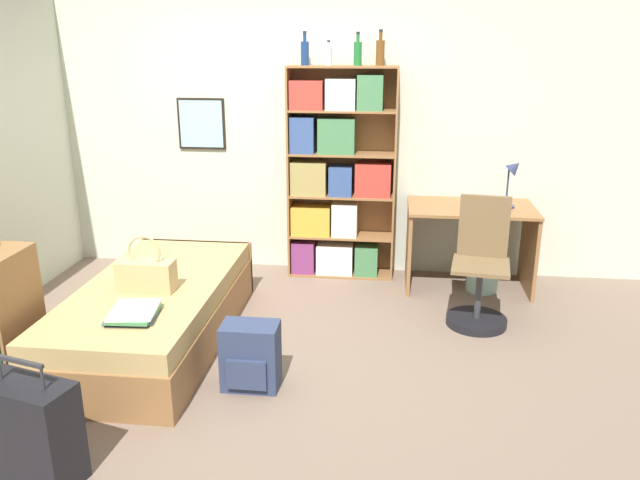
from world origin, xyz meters
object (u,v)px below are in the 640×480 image
Objects in this scene: handbag at (146,274)px; bottle_brown at (329,56)px; book_stack_on_bed at (133,314)px; bottle_clear at (358,53)px; bookcase at (335,178)px; desk_lamp at (513,175)px; suitcase at (30,432)px; bed at (156,312)px; backpack at (251,356)px; waste_bin at (482,277)px; bottle_blue at (380,52)px; desk_chair at (479,283)px; desk at (469,232)px; bottle_green at (305,52)px.

bottle_brown is at bearing 56.68° from handbag.
book_stack_on_bed is 2.86m from bottle_clear.
desk_lamp is (1.51, -0.18, 0.10)m from bookcase.
handbag is 2.41m from bottle_brown.
bottle_clear reaches higher than suitcase.
bed is 0.99m from backpack.
waste_bin is at bearing 26.83° from bed.
waste_bin is (0.95, -0.29, -1.88)m from bottle_blue.
desk_chair reaches higher than handbag.
suitcase is at bearing -130.02° from desk.
suitcase is at bearing -110.62° from bottle_brown.
book_stack_on_bed is 2.54m from desk_chair.
backpack is 1.54× the size of waste_bin.
book_stack_on_bed is at bearing -123.86° from bottle_blue.
book_stack_on_bed is at bearing -152.61° from desk_chair.
bottle_green is at bearing 88.15° from backpack.
desk_chair is (1.01, -0.92, -1.67)m from bottle_clear.
waste_bin is (0.12, 0.67, -0.20)m from desk_chair.
desk_chair is (2.25, 1.17, -0.15)m from book_stack_on_bed.
desk_chair is at bearing 36.64° from backpack.
bottle_brown is at bearing -0.27° from bottle_green.
bookcase is 1.93× the size of desk_chair.
book_stack_on_bed is 2.38m from bookcase.
bottle_blue reaches higher than backpack.
bottle_clear is (1.39, 3.03, 1.73)m from suitcase.
bookcase is (1.14, 1.65, 0.35)m from handbag.
bottle_brown is at bearing -175.77° from bookcase.
backpack is at bearing -91.85° from bottle_green.
handbag is 1.43m from suitcase.
desk_chair is at bearing 13.92° from bed.
desk_lamp reaches higher than book_stack_on_bed.
suitcase is 1.31m from backpack.
suitcase is 3.33m from bookcase.
bottle_green is 1.02× the size of bottle_clear.
suitcase is 3.73m from desk.
bookcase reaches higher than handbag.
waste_bin is (2.53, 2.79, -0.15)m from suitcase.
desk_lamp reaches higher than backpack.
bottle_green is at bearing 172.82° from desk.
bookcase is at bearing 0.82° from bottle_green.
bottle_green reaches higher than bottle_clear.
bookcase is 1.76× the size of desk.
desk_lamp is (1.33, -0.18, -0.97)m from bottle_clear.
desk is 2.53× the size of backpack.
bed is 2.71m from desk.
handbag reaches higher than bed.
handbag is 1.42× the size of bottle_green.
bottle_blue is at bearing 3.54° from bottle_green.
suitcase is 1.56× the size of backpack.
suitcase is 2.26× the size of bottle_blue.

